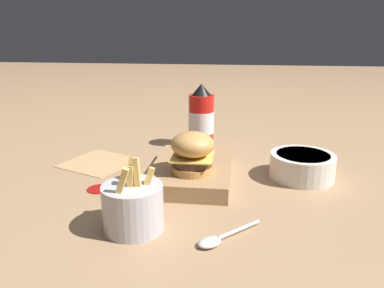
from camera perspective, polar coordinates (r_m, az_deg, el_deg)
name	(u,v)px	position (r m, az deg, el deg)	size (l,w,h in m)	color
ground_plane	(219,181)	(0.91, 4.10, -5.72)	(6.00, 6.00, 0.00)	#9E7A56
serving_board	(192,171)	(0.92, 0.00, -4.11)	(0.29, 0.19, 0.04)	#A37A51
burger	(193,152)	(0.85, 0.08, -1.22)	(0.10, 0.10, 0.09)	tan
ketchup_bottle	(201,119)	(1.15, 1.41, 3.85)	(0.08, 0.08, 0.19)	red
fries_basket	(133,206)	(0.69, -8.98, -9.39)	(0.11, 0.11, 0.14)	#B7B7BC
side_bowl	(302,165)	(0.95, 16.44, -3.13)	(0.16, 0.16, 0.06)	silver
spoon	(216,239)	(0.66, 3.69, -14.28)	(0.11, 0.12, 0.01)	silver
ketchup_puddle	(99,189)	(0.89, -13.99, -6.62)	(0.05, 0.05, 0.00)	#9E140F
parchment_square	(98,162)	(1.06, -14.06, -2.72)	(0.22, 0.22, 0.00)	tan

